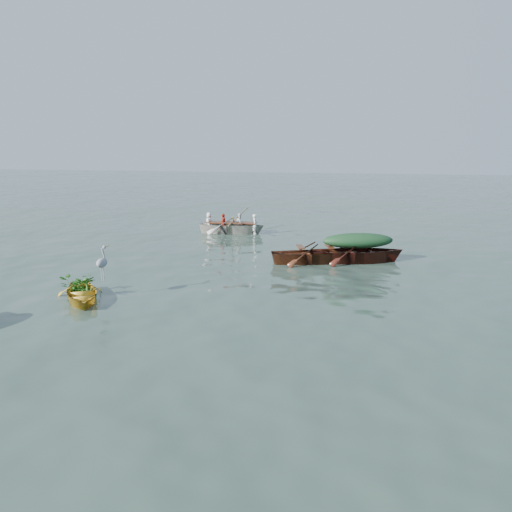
% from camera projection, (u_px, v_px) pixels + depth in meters
% --- Properties ---
extents(ground, '(140.00, 140.00, 0.00)m').
position_uv_depth(ground, '(247.00, 285.00, 14.08)').
color(ground, '#354A3E').
rests_on(ground, ground).
extents(yellow_dinghy, '(2.48, 2.79, 0.67)m').
position_uv_depth(yellow_dinghy, '(82.00, 301.00, 12.64)').
color(yellow_dinghy, gold).
rests_on(yellow_dinghy, ground).
extents(green_tarp_boat, '(4.59, 2.72, 1.02)m').
position_uv_depth(green_tarp_boat, '(357.00, 262.00, 16.97)').
color(green_tarp_boat, '#44180F').
rests_on(green_tarp_boat, ground).
extents(open_wooden_boat, '(4.26, 2.54, 0.93)m').
position_uv_depth(open_wooden_boat, '(315.00, 263.00, 16.86)').
color(open_wooden_boat, '#542515').
rests_on(open_wooden_boat, ground).
extents(rowed_boat, '(4.26, 1.64, 0.98)m').
position_uv_depth(rowed_boat, '(232.00, 233.00, 22.81)').
color(rowed_boat, beige).
rests_on(rowed_boat, ground).
extents(green_tarp_cover, '(2.53, 1.50, 0.52)m').
position_uv_depth(green_tarp_cover, '(358.00, 240.00, 16.80)').
color(green_tarp_cover, '#183C21').
rests_on(green_tarp_cover, green_tarp_boat).
extents(thwart_benches, '(2.17, 1.39, 0.04)m').
position_uv_depth(thwart_benches, '(315.00, 249.00, 16.76)').
color(thwart_benches, '#452110').
rests_on(thwart_benches, open_wooden_boat).
extents(heron, '(0.46, 0.49, 0.92)m').
position_uv_depth(heron, '(102.00, 268.00, 12.72)').
color(heron, '#95979D').
rests_on(heron, yellow_dinghy).
extents(dinghy_weeds, '(1.10, 1.14, 0.60)m').
position_uv_depth(dinghy_weeds, '(80.00, 271.00, 13.02)').
color(dinghy_weeds, '#2B6B1C').
rests_on(dinghy_weeds, yellow_dinghy).
extents(rowers, '(3.01, 1.39, 0.76)m').
position_uv_depth(rowers, '(232.00, 214.00, 22.63)').
color(rowers, white).
rests_on(rowers, rowed_boat).
extents(oars, '(0.84, 2.65, 0.06)m').
position_uv_depth(oars, '(232.00, 222.00, 22.70)').
color(oars, olive).
rests_on(oars, rowed_boat).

